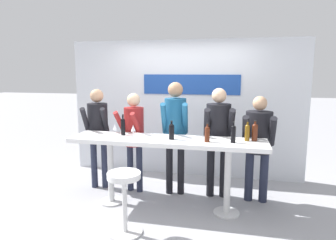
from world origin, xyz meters
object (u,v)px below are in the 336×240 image
person_center_right (258,138)px  person_center_left (175,125)px  person_left (134,131)px  wine_bottle_1 (123,126)px  person_far_left (98,127)px  wine_bottle_2 (233,133)px  wine_bottle_0 (207,133)px  wine_glass_0 (133,129)px  wine_bottle_5 (247,132)px  tasting_table (167,148)px  person_center (218,131)px  bar_stool (124,193)px  wine_bottle_4 (172,131)px  wine_bottle_3 (255,131)px  wine_glass_1 (115,128)px

person_center_right → person_center_left: bearing=-177.1°
person_left → wine_bottle_1: (-0.03, -0.39, 0.16)m
person_far_left → wine_bottle_2: size_ratio=5.85×
wine_bottle_0 → wine_glass_0: (-1.06, 0.06, 0.01)m
wine_bottle_5 → person_left: bearing=167.5°
tasting_table → wine_bottle_5: bearing=5.5°
person_center → person_center_right: person_center is taller
wine_bottle_1 → person_center: bearing=18.8°
person_center → wine_bottle_0: bearing=-106.2°
person_center_right → wine_glass_0: person_center_right is taller
bar_stool → tasting_table: bearing=66.4°
person_far_left → wine_glass_0: bearing=-44.5°
wine_bottle_2 → person_left: bearing=161.0°
wine_bottle_4 → wine_bottle_5: 1.03m
wine_bottle_5 → wine_bottle_3: bearing=15.5°
wine_bottle_3 → wine_bottle_4: bearing=-172.1°
tasting_table → wine_bottle_4: bearing=-16.2°
person_center → wine_bottle_2: (0.23, -0.61, 0.10)m
person_center → wine_bottle_2: size_ratio=5.98×
bar_stool → person_center_right: person_center_right is taller
person_far_left → person_left: person_far_left is taller
person_left → person_center: (1.33, 0.07, 0.05)m
wine_bottle_3 → wine_bottle_1: bearing=-178.9°
person_left → wine_glass_0: person_left is taller
person_center → person_far_left: bearing=175.7°
wine_bottle_3 → wine_glass_1: bearing=-176.4°
person_center → person_left: bearing=177.2°
person_far_left → person_center_left: bearing=-10.8°
bar_stool → wine_bottle_4: wine_bottle_4 is taller
wine_bottle_0 → wine_bottle_4: wine_bottle_4 is taller
bar_stool → wine_bottle_5: size_ratio=2.80×
bar_stool → person_left: 1.40m
person_center → wine_bottle_3: 0.68m
person_left → person_center_right: (1.92, 0.02, -0.03)m
wine_bottle_4 → wine_glass_1: (-0.85, 0.03, 0.00)m
wine_bottle_0 → wine_bottle_2: bearing=4.0°
person_center → wine_glass_0: bearing=-159.8°
person_center_left → wine_bottle_5: (1.07, -0.42, 0.03)m
wine_bottle_5 → wine_glass_1: wine_bottle_5 is taller
person_center_right → wine_bottle_5: (-0.18, -0.40, 0.17)m
wine_bottle_1 → wine_bottle_4: size_ratio=1.18×
wine_bottle_1 → bar_stool: bearing=-69.1°
person_far_left → person_center_left: size_ratio=0.93×
person_left → wine_bottle_2: 1.66m
wine_bottle_5 → person_far_left: bearing=170.3°
person_far_left → wine_bottle_1: (0.60, -0.41, 0.12)m
bar_stool → person_center_right: 2.12m
person_left → person_far_left: bearing=-170.1°
person_center_right → wine_bottle_3: person_center_right is taller
wine_bottle_4 → wine_glass_0: bearing=178.7°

